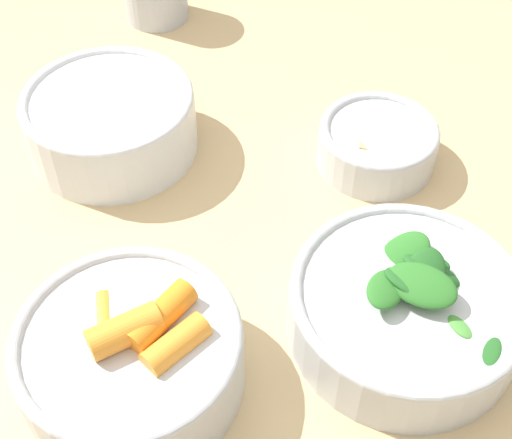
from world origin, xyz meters
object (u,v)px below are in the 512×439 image
bowl_greens (407,307)px  bowl_beans_hotdog (111,123)px  bowl_carrots (131,354)px  bowl_cookies (378,143)px

bowl_greens → bowl_beans_hotdog: bearing=44.6°
bowl_carrots → bowl_beans_hotdog: (0.27, 0.03, -0.00)m
bowl_carrots → bowl_greens: bearing=-83.1°
bowl_carrots → bowl_cookies: (0.23, -0.23, -0.01)m
bowl_cookies → bowl_beans_hotdog: bearing=80.1°
bowl_greens → bowl_cookies: size_ratio=1.59×
bowl_greens → bowl_beans_hotdog: bowl_greens is taller
bowl_carrots → bowl_beans_hotdog: 0.27m
bowl_carrots → bowl_cookies: 0.33m
bowl_carrots → bowl_greens: same height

